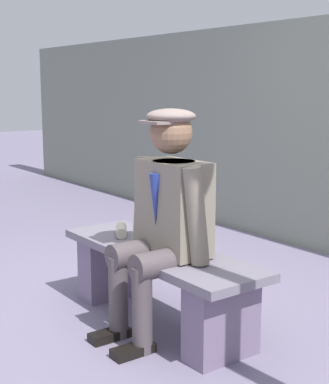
# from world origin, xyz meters

# --- Properties ---
(ground_plane) EXTENTS (30.00, 30.00, 0.00)m
(ground_plane) POSITION_xyz_m (0.00, 0.00, 0.00)
(ground_plane) COLOR slate
(bench) EXTENTS (1.50, 0.47, 0.47)m
(bench) POSITION_xyz_m (0.00, 0.00, 0.29)
(bench) COLOR slate
(bench) RESTS_ON ground
(seated_man) EXTENTS (0.61, 0.60, 1.30)m
(seated_man) POSITION_xyz_m (-0.15, 0.06, 0.72)
(seated_man) COLOR gray
(seated_man) RESTS_ON ground
(rolled_magazine) EXTENTS (0.21, 0.17, 0.07)m
(rolled_magazine) POSITION_xyz_m (0.39, 0.02, 0.50)
(rolled_magazine) COLOR beige
(rolled_magazine) RESTS_ON bench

